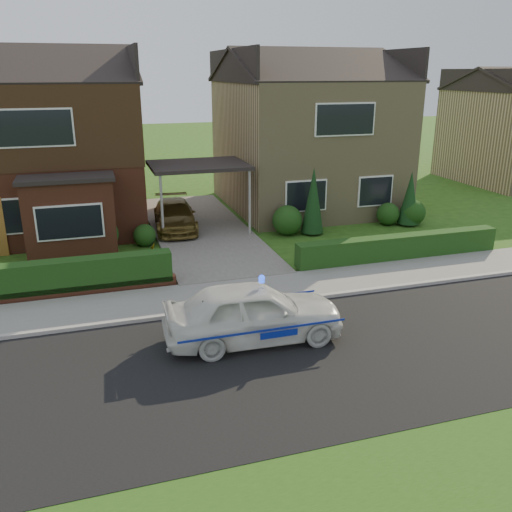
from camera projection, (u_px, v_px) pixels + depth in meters
name	position (u px, v px, depth m)	size (l,w,h in m)	color
ground	(299.00, 359.00, 12.33)	(120.00, 120.00, 0.00)	#244B14
road	(299.00, 359.00, 12.33)	(60.00, 6.00, 0.02)	black
kerb	(259.00, 305.00, 15.07)	(60.00, 0.16, 0.12)	#9E9993
sidewalk	(248.00, 291.00, 16.02)	(60.00, 2.00, 0.10)	slate
driveway	(200.00, 229.00, 22.25)	(3.80, 12.00, 0.12)	#666059
house_left	(43.00, 134.00, 22.03)	(7.50, 9.53, 7.25)	brown
house_right	(306.00, 129.00, 25.42)	(7.50, 8.06, 7.25)	tan
carport_link	(199.00, 166.00, 21.37)	(3.80, 3.00, 2.77)	black
dwarf_wall	(41.00, 295.00, 15.43)	(7.70, 0.25, 0.36)	brown
hedge_left	(42.00, 299.00, 15.62)	(7.50, 0.55, 0.90)	#163611
hedge_right	(398.00, 260.00, 18.80)	(7.50, 0.55, 0.80)	#163611
shrub_left_mid	(100.00, 235.00, 19.40)	(1.32, 1.32, 1.32)	#163611
shrub_left_near	(145.00, 235.00, 20.19)	(0.84, 0.84, 0.84)	#163611
shrub_right_near	(287.00, 220.00, 21.53)	(1.20, 1.20, 1.20)	#163611
shrub_right_mid	(388.00, 214.00, 22.95)	(0.96, 0.96, 0.96)	#163611
shrub_right_far	(413.00, 213.00, 22.94)	(1.08, 1.08, 1.08)	#163611
conifer_a	(313.00, 202.00, 21.40)	(0.90, 0.90, 2.60)	black
conifer_b	(410.00, 200.00, 22.71)	(0.90, 0.90, 2.20)	black
police_car	(253.00, 313.00, 12.98)	(3.95, 4.35, 1.63)	silver
driveway_car	(175.00, 215.00, 21.92)	(1.59, 3.91, 1.14)	brown
potted_plant_b	(150.00, 256.00, 17.94)	(0.45, 0.36, 0.81)	gray
potted_plant_c	(119.00, 273.00, 16.63)	(0.38, 0.38, 0.69)	gray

